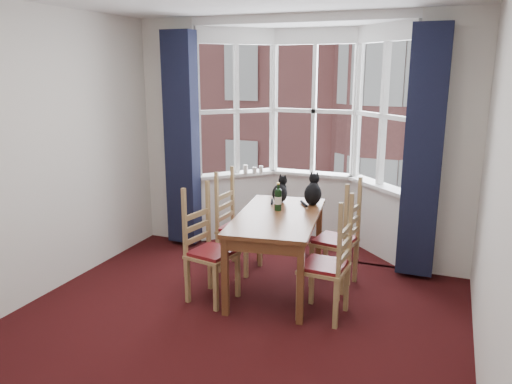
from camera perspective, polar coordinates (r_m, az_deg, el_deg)
The scene contains 21 objects.
floor at distance 4.31m, azimuth -4.86°, elevation -16.98°, with size 4.50×4.50×0.00m, color black.
wall_left at distance 5.00m, azimuth -26.28°, elevation 3.17°, with size 4.50×4.50×0.00m, color silver.
wall_right at distance 3.41m, azimuth 26.29°, elevation -1.31°, with size 4.50×4.50×0.00m, color silver.
wall_back_pier_left at distance 6.52m, azimuth -9.45°, elevation 6.64°, with size 0.70×0.12×2.80m, color silver.
wall_back_pier_right at distance 5.61m, azimuth 21.06°, elevation 4.71°, with size 0.70×0.12×2.80m, color silver.
bay_window at distance 6.33m, azimuth 5.99°, elevation 6.54°, with size 2.76×0.94×2.80m.
curtain_left at distance 6.26m, azimuth -8.46°, elevation 5.91°, with size 0.38×0.22×2.60m, color #161A33.
curtain_right at distance 5.44m, azimuth 18.56°, elevation 4.13°, with size 0.38×0.22×2.60m, color #161A33.
dining_table at distance 5.02m, azimuth 2.48°, elevation -3.64°, with size 0.98×1.57×0.79m.
chair_left_near at distance 4.91m, azimuth -5.87°, elevation -6.86°, with size 0.47×0.49×0.92m.
chair_left_far at distance 5.60m, azimuth -2.73°, elevation -4.15°, with size 0.43×0.45×0.92m.
chair_right_near at distance 4.55m, azimuth 8.89°, elevation -8.69°, with size 0.42×0.44×0.92m.
chair_right_far at distance 5.20m, azimuth 9.91°, elevation -5.79°, with size 0.47×0.48×0.92m.
cat_left at distance 5.43m, azimuth 2.78°, elevation 0.02°, with size 0.18×0.24×0.31m.
cat_right at distance 5.38m, azimuth 6.53°, elevation -0.00°, with size 0.21×0.28×0.35m.
wine_bottle at distance 5.12m, azimuth 2.54°, elevation -0.73°, with size 0.07×0.07×0.29m.
candle_tall at distance 6.52m, azimuth -1.21°, elevation 2.62°, with size 0.06×0.06×0.11m, color white.
candle_short at distance 6.51m, azimuth -0.18°, elevation 2.48°, with size 0.06×0.06×0.09m, color white.
candle_extra at distance 6.50m, azimuth 0.58°, elevation 2.55°, with size 0.05×0.05×0.11m, color white.
street at distance 36.52m, azimuth 18.24°, elevation 0.31°, with size 80.00×80.00×0.00m, color #333335.
tenement_building at distance 17.40m, azimuth 16.24°, elevation 11.45°, with size 18.40×7.80×15.20m.
Camera 1 is at (1.67, -3.30, 2.22)m, focal length 35.00 mm.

